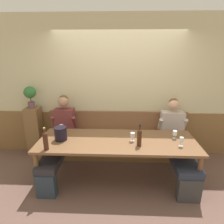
{
  "coord_description": "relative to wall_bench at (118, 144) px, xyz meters",
  "views": [
    {
      "loc": [
        0.03,
        -2.71,
        2.12
      ],
      "look_at": [
        -0.1,
        0.43,
        1.11
      ],
      "focal_mm": 30.41,
      "sensor_mm": 36.0,
      "label": 1
    }
  ],
  "objects": [
    {
      "name": "wine_glass_right_end",
      "position": [
        -0.97,
        -0.51,
        0.58
      ],
      "size": [
        0.06,
        0.06,
        0.16
      ],
      "color": "silver",
      "rests_on": "dining_table"
    },
    {
      "name": "ice_bucket",
      "position": [
        -0.91,
        -0.77,
        0.57
      ],
      "size": [
        0.2,
        0.2,
        0.22
      ],
      "primitive_type": "cylinder",
      "color": "black",
      "rests_on": "dining_table"
    },
    {
      "name": "dining_table",
      "position": [
        0.0,
        -0.75,
        0.39
      ],
      "size": [
        2.55,
        0.89,
        0.74
      ],
      "color": "brown",
      "rests_on": "ground"
    },
    {
      "name": "wall_bench",
      "position": [
        0.0,
        0.0,
        0.0
      ],
      "size": [
        2.85,
        0.42,
        0.94
      ],
      "color": "brown",
      "rests_on": "ground"
    },
    {
      "name": "corner_pedestal",
      "position": [
        -1.72,
        0.03,
        0.24
      ],
      "size": [
        0.28,
        0.28,
        1.03
      ],
      "primitive_type": "cube",
      "color": "brown",
      "rests_on": "ground"
    },
    {
      "name": "potted_plant",
      "position": [
        -1.72,
        0.03,
        1.03
      ],
      "size": [
        0.23,
        0.23,
        0.44
      ],
      "color": "brown",
      "rests_on": "corner_pedestal"
    },
    {
      "name": "room_wall_back",
      "position": [
        0.0,
        0.26,
        1.12
      ],
      "size": [
        6.8,
        0.08,
        2.8
      ],
      "primitive_type": "cube",
      "color": "beige",
      "rests_on": "ground"
    },
    {
      "name": "wine_glass_center_front",
      "position": [
        0.94,
        -0.64,
        0.55
      ],
      "size": [
        0.07,
        0.07,
        0.13
      ],
      "color": "silver",
      "rests_on": "dining_table"
    },
    {
      "name": "wood_wainscot_panel",
      "position": [
        0.0,
        0.21,
        0.17
      ],
      "size": [
        6.8,
        0.03,
        0.9
      ],
      "primitive_type": "cube",
      "color": "brown",
      "rests_on": "ground"
    },
    {
      "name": "wine_bottle_green_tall",
      "position": [
        0.34,
        -0.92,
        0.61
      ],
      "size": [
        0.07,
        0.07,
        0.35
      ],
      "color": "#3D2311",
      "rests_on": "dining_table"
    },
    {
      "name": "person_center_left_seat",
      "position": [
        1.06,
        -0.41,
        0.32
      ],
      "size": [
        0.54,
        1.35,
        1.27
      ],
      "color": "#353536",
      "rests_on": "ground"
    },
    {
      "name": "wine_glass_by_bottle",
      "position": [
        0.24,
        -0.77,
        0.57
      ],
      "size": [
        0.07,
        0.07,
        0.14
      ],
      "color": "silver",
      "rests_on": "dining_table"
    },
    {
      "name": "wine_glass_mid_left",
      "position": [
        0.97,
        -0.92,
        0.56
      ],
      "size": [
        0.06,
        0.06,
        0.15
      ],
      "color": "silver",
      "rests_on": "dining_table"
    },
    {
      "name": "ground_plane",
      "position": [
        0.0,
        -0.83,
        -0.29
      ],
      "size": [
        6.8,
        6.8,
        0.02
      ],
      "primitive_type": "cube",
      "color": "brown",
      "rests_on": "ground"
    },
    {
      "name": "person_center_right_seat",
      "position": [
        -1.06,
        -0.38,
        0.36
      ],
      "size": [
        0.48,
        1.36,
        1.31
      ],
      "color": "#283540",
      "rests_on": "ground"
    },
    {
      "name": "wine_bottle_clear_water",
      "position": [
        -1.03,
        -1.1,
        0.62
      ],
      "size": [
        0.07,
        0.07,
        0.35
      ],
      "color": "#3E2116",
      "rests_on": "dining_table"
    }
  ]
}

